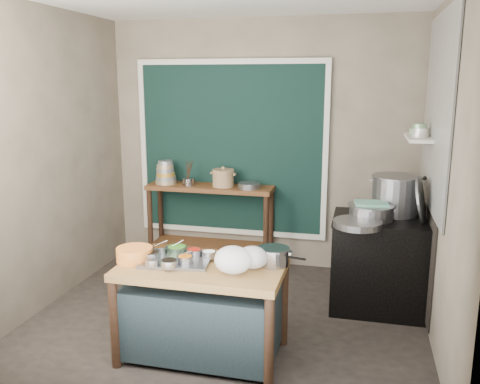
% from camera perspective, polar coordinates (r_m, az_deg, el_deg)
% --- Properties ---
extents(floor, '(3.50, 3.00, 0.02)m').
position_cam_1_polar(floor, '(4.80, -1.37, -13.95)').
color(floor, '#2E2823').
rests_on(floor, ground).
extents(back_wall, '(3.50, 0.02, 2.80)m').
position_cam_1_polar(back_wall, '(5.82, 2.43, 5.26)').
color(back_wall, gray).
rests_on(back_wall, floor).
extents(left_wall, '(0.02, 3.00, 2.80)m').
position_cam_1_polar(left_wall, '(5.11, -20.92, 3.46)').
color(left_wall, gray).
rests_on(left_wall, floor).
extents(right_wall, '(0.02, 3.00, 2.80)m').
position_cam_1_polar(right_wall, '(4.26, 22.03, 1.75)').
color(right_wall, gray).
rests_on(right_wall, floor).
extents(curtain_panel, '(2.10, 0.02, 1.90)m').
position_cam_1_polar(curtain_panel, '(5.87, -1.01, 4.84)').
color(curtain_panel, black).
rests_on(curtain_panel, back_wall).
extents(curtain_frame, '(2.22, 0.03, 2.02)m').
position_cam_1_polar(curtain_frame, '(5.86, -1.04, 4.82)').
color(curtain_frame, beige).
rests_on(curtain_frame, back_wall).
extents(tile_panel, '(0.02, 1.70, 1.70)m').
position_cam_1_polar(tile_panel, '(4.75, 21.26, 8.29)').
color(tile_panel, '#B2B2AA').
rests_on(tile_panel, right_wall).
extents(soot_patch, '(0.01, 1.30, 1.30)m').
position_cam_1_polar(soot_patch, '(5.05, 20.16, -4.74)').
color(soot_patch, black).
rests_on(soot_patch, right_wall).
extents(wall_shelf, '(0.22, 0.70, 0.03)m').
position_cam_1_polar(wall_shelf, '(5.06, 19.43, 5.78)').
color(wall_shelf, beige).
rests_on(wall_shelf, right_wall).
extents(prep_table, '(1.25, 0.72, 0.75)m').
position_cam_1_polar(prep_table, '(4.05, -4.22, -13.15)').
color(prep_table, brown).
rests_on(prep_table, floor).
extents(back_counter, '(1.45, 0.40, 0.95)m').
position_cam_1_polar(back_counter, '(5.92, -3.33, -3.77)').
color(back_counter, '#522F17').
rests_on(back_counter, floor).
extents(stove_block, '(0.90, 0.68, 0.85)m').
position_cam_1_polar(stove_block, '(5.00, 15.57, -7.89)').
color(stove_block, black).
rests_on(stove_block, floor).
extents(stove_top, '(0.92, 0.69, 0.03)m').
position_cam_1_polar(stove_top, '(4.87, 15.86, -3.03)').
color(stove_top, black).
rests_on(stove_top, stove_block).
extents(condiment_tray, '(0.56, 0.43, 0.02)m').
position_cam_1_polar(condiment_tray, '(3.98, -7.18, -7.66)').
color(condiment_tray, gray).
rests_on(condiment_tray, prep_table).
extents(condiment_bowls, '(0.55, 0.42, 0.06)m').
position_cam_1_polar(condiment_bowls, '(4.00, -7.49, -7.00)').
color(condiment_bowls, gray).
rests_on(condiment_bowls, condiment_tray).
extents(yellow_basin, '(0.34, 0.34, 0.11)m').
position_cam_1_polar(yellow_basin, '(4.05, -11.75, -6.87)').
color(yellow_basin, orange).
rests_on(yellow_basin, prep_table).
extents(saucepan, '(0.30, 0.30, 0.14)m').
position_cam_1_polar(saucepan, '(3.89, 3.78, -7.22)').
color(saucepan, gray).
rests_on(saucepan, prep_table).
extents(plastic_bag_a, '(0.28, 0.24, 0.21)m').
position_cam_1_polar(plastic_bag_a, '(3.70, -0.80, -7.64)').
color(plastic_bag_a, white).
rests_on(plastic_bag_a, prep_table).
extents(plastic_bag_b, '(0.23, 0.20, 0.17)m').
position_cam_1_polar(plastic_bag_b, '(3.80, 1.41, -7.35)').
color(plastic_bag_b, white).
rests_on(plastic_bag_b, prep_table).
extents(bowl_stack, '(0.24, 0.24, 0.27)m').
position_cam_1_polar(bowl_stack, '(5.94, -8.36, 2.05)').
color(bowl_stack, tan).
rests_on(bowl_stack, back_counter).
extents(utensil_cup, '(0.16, 0.16, 0.09)m').
position_cam_1_polar(utensil_cup, '(5.82, -5.75, 1.15)').
color(utensil_cup, gray).
rests_on(utensil_cup, back_counter).
extents(ceramic_crock, '(0.29, 0.29, 0.18)m').
position_cam_1_polar(ceramic_crock, '(5.73, -1.90, 1.48)').
color(ceramic_crock, '#977C52').
rests_on(ceramic_crock, back_counter).
extents(wide_bowl, '(0.29, 0.29, 0.06)m').
position_cam_1_polar(wide_bowl, '(5.63, 1.06, 0.72)').
color(wide_bowl, gray).
rests_on(wide_bowl, back_counter).
extents(stock_pot, '(0.55, 0.55, 0.37)m').
position_cam_1_polar(stock_pot, '(5.02, 17.08, -0.32)').
color(stock_pot, gray).
rests_on(stock_pot, stove_top).
extents(pot_lid, '(0.19, 0.43, 0.42)m').
position_cam_1_polar(pot_lid, '(4.79, 19.64, -0.82)').
color(pot_lid, gray).
rests_on(pot_lid, stove_top).
extents(steamer, '(0.55, 0.55, 0.14)m').
position_cam_1_polar(steamer, '(4.79, 14.50, -2.18)').
color(steamer, gray).
rests_on(steamer, stove_top).
extents(green_cloth, '(0.31, 0.26, 0.02)m').
position_cam_1_polar(green_cloth, '(4.77, 14.55, -1.24)').
color(green_cloth, '#519375').
rests_on(green_cloth, steamer).
extents(shallow_pan, '(0.47, 0.47, 0.06)m').
position_cam_1_polar(shallow_pan, '(4.53, 13.07, -3.48)').
color(shallow_pan, gray).
rests_on(shallow_pan, stove_top).
extents(shelf_bowl_stack, '(0.15, 0.15, 0.12)m').
position_cam_1_polar(shelf_bowl_stack, '(4.98, 19.56, 6.50)').
color(shelf_bowl_stack, silver).
rests_on(shelf_bowl_stack, wall_shelf).
extents(shelf_bowl_green, '(0.19, 0.19, 0.05)m').
position_cam_1_polar(shelf_bowl_green, '(5.22, 19.29, 6.44)').
color(shelf_bowl_green, gray).
rests_on(shelf_bowl_green, wall_shelf).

